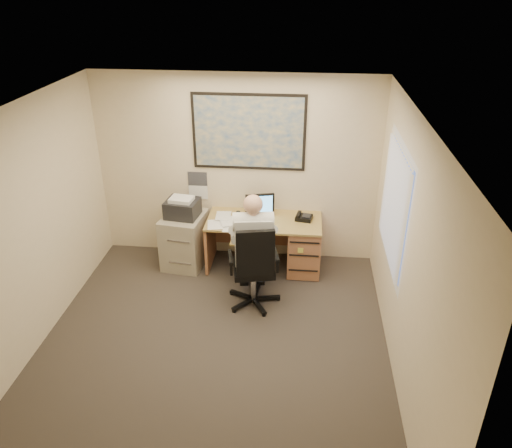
# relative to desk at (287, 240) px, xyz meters

# --- Properties ---
(room_shell) EXTENTS (4.00, 4.50, 2.70)m
(room_shell) POSITION_rel_desk_xyz_m (-0.76, -1.90, 0.91)
(room_shell) COLOR #342E28
(room_shell) RESTS_ON ground
(desk) EXTENTS (1.60, 0.97, 1.08)m
(desk) POSITION_rel_desk_xyz_m (0.00, 0.00, 0.00)
(desk) COLOR tan
(desk) RESTS_ON ground
(world_map) EXTENTS (1.56, 0.03, 1.06)m
(world_map) POSITION_rel_desk_xyz_m (-0.58, 0.33, 1.46)
(world_map) COLOR #1E4C93
(world_map) RESTS_ON room_shell
(wall_calendar) EXTENTS (0.28, 0.01, 0.42)m
(wall_calendar) POSITION_rel_desk_xyz_m (-1.33, 0.34, 0.64)
(wall_calendar) COLOR white
(wall_calendar) RESTS_ON room_shell
(window_blinds) EXTENTS (0.06, 1.40, 1.30)m
(window_blinds) POSITION_rel_desk_xyz_m (1.21, -1.10, 1.11)
(window_blinds) COLOR white
(window_blinds) RESTS_ON room_shell
(filing_cabinet) EXTENTS (0.64, 0.73, 1.07)m
(filing_cabinet) POSITION_rel_desk_xyz_m (-1.48, -0.05, 0.02)
(filing_cabinet) COLOR #A49B84
(filing_cabinet) RESTS_ON ground
(office_chair) EXTENTS (0.83, 0.83, 1.18)m
(office_chair) POSITION_rel_desk_xyz_m (-0.40, -0.97, -0.09)
(office_chair) COLOR black
(office_chair) RESTS_ON ground
(person) EXTENTS (0.76, 0.98, 1.51)m
(person) POSITION_rel_desk_xyz_m (-0.39, -0.88, 0.32)
(person) COLOR silver
(person) RESTS_ON office_chair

